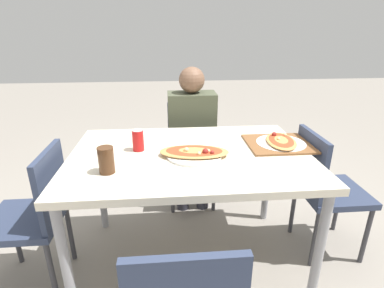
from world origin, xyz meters
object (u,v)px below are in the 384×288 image
at_px(chair_side_left, 35,212).
at_px(soda_can, 138,140).
at_px(chair_far_seated, 191,147).
at_px(dining_table, 190,164).
at_px(chair_side_right, 324,186).
at_px(person_seated, 192,129).
at_px(drink_glass, 106,160).
at_px(pizza_main, 194,153).
at_px(pizza_second, 281,142).

height_order(chair_side_left, soda_can, soda_can).
relative_size(chair_side_left, soda_can, 6.78).
bearing_deg(chair_far_seated, dining_table, 84.96).
bearing_deg(dining_table, soda_can, 166.94).
xyz_separation_m(chair_side_right, person_seated, (-0.81, 0.63, 0.20)).
bearing_deg(person_seated, drink_glass, 60.73).
xyz_separation_m(dining_table, soda_can, (-0.30, 0.07, 0.13)).
bearing_deg(drink_glass, pizza_main, 20.46).
height_order(dining_table, pizza_main, pizza_main).
height_order(chair_far_seated, pizza_main, chair_far_seated).
relative_size(person_seated, pizza_second, 3.50).
bearing_deg(person_seated, chair_side_right, 141.83).
xyz_separation_m(dining_table, chair_side_right, (0.88, 0.05, -0.22)).
bearing_deg(chair_side_right, chair_far_seated, -132.71).
bearing_deg(dining_table, person_seated, 84.15).
height_order(dining_table, pizza_second, pizza_second).
distance_m(pizza_main, pizza_second, 0.56).
bearing_deg(chair_side_right, person_seated, -128.17).
height_order(chair_side_right, pizza_main, chair_side_right).
height_order(chair_far_seated, chair_side_left, same).
distance_m(chair_far_seated, soda_can, 0.88).
distance_m(chair_side_left, person_seated, 1.24).
xyz_separation_m(chair_side_right, pizza_main, (-0.86, -0.09, 0.30)).
bearing_deg(drink_glass, soda_can, 64.43).
bearing_deg(chair_far_seated, person_seated, 90.00).
relative_size(chair_side_right, person_seated, 0.72).
relative_size(pizza_main, drink_glass, 3.04).
relative_size(drink_glass, pizza_second, 0.40).
bearing_deg(soda_can, dining_table, -13.06).
bearing_deg(chair_far_seated, chair_side_left, 43.16).
relative_size(dining_table, soda_can, 10.93).
height_order(person_seated, pizza_second, person_seated).
distance_m(chair_side_left, drink_glass, 0.58).
distance_m(chair_far_seated, chair_side_right, 1.10).
height_order(dining_table, person_seated, person_seated).
xyz_separation_m(dining_table, drink_glass, (-0.43, -0.21, 0.14)).
distance_m(soda_can, drink_glass, 0.31).
bearing_deg(pizza_main, pizza_second, 12.75).
relative_size(chair_far_seated, person_seated, 0.72).
distance_m(chair_far_seated, chair_side_left, 1.30).
height_order(chair_far_seated, drink_glass, drink_glass).
bearing_deg(person_seated, chair_side_left, 39.39).
bearing_deg(chair_side_left, chair_side_right, -85.32).
xyz_separation_m(pizza_main, drink_glass, (-0.45, -0.17, 0.05)).
bearing_deg(soda_can, pizza_second, 1.00).
bearing_deg(chair_far_seated, drink_glass, 63.49).
bearing_deg(chair_side_left, dining_table, -83.93).
bearing_deg(chair_side_left, drink_glass, -104.33).
height_order(chair_side_left, chair_side_right, same).
distance_m(dining_table, person_seated, 0.69).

